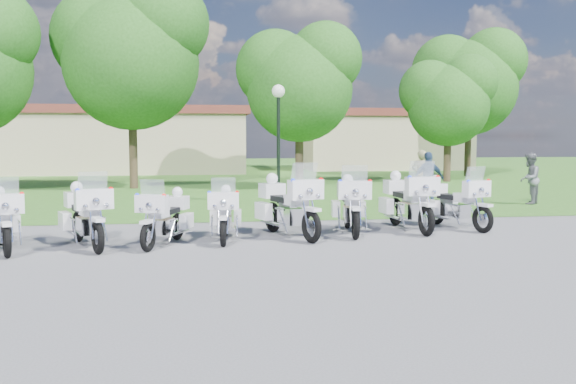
{
  "coord_description": "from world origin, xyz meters",
  "views": [
    {
      "loc": [
        -1.81,
        -13.96,
        2.29
      ],
      "look_at": [
        0.32,
        1.2,
        0.95
      ],
      "focal_mm": 40.0,
      "sensor_mm": 36.0,
      "label": 1
    }
  ],
  "objects": [
    {
      "name": "tree_2",
      "position": [
        2.54,
        13.84,
        4.77
      ],
      "size": [
        5.41,
        4.61,
        7.21
      ],
      "color": "#38281C",
      "rests_on": "ground"
    },
    {
      "name": "motorcycle_2",
      "position": [
        -2.51,
        -0.33,
        0.6
      ],
      "size": [
        1.16,
        2.03,
        1.43
      ],
      "rotation": [
        0.0,
        0.0,
        2.78
      ],
      "color": "black",
      "rests_on": "ground"
    },
    {
      "name": "motorcycle_7",
      "position": [
        4.52,
        1.21,
        0.66
      ],
      "size": [
        1.25,
        2.24,
        1.57
      ],
      "rotation": [
        0.0,
        0.0,
        3.48
      ],
      "color": "black",
      "rests_on": "ground"
    },
    {
      "name": "motorcycle_0",
      "position": [
        -5.72,
        -0.55,
        0.64
      ],
      "size": [
        1.23,
        2.17,
        1.52
      ],
      "rotation": [
        0.0,
        0.0,
        3.49
      ],
      "color": "black",
      "rests_on": "ground"
    },
    {
      "name": "tree_4",
      "position": [
        13.37,
        20.87,
        5.51
      ],
      "size": [
        6.25,
        5.33,
        8.33
      ],
      "color": "#38281C",
      "rests_on": "ground"
    },
    {
      "name": "grass_lawn",
      "position": [
        0.0,
        27.0,
        0.0
      ],
      "size": [
        100.0,
        48.0,
        0.01
      ],
      "primitive_type": "cube",
      "color": "#346720",
      "rests_on": "ground"
    },
    {
      "name": "building_west",
      "position": [
        -6.0,
        28.0,
        2.07
      ],
      "size": [
        14.56,
        8.32,
        4.1
      ],
      "color": "#C1B08B",
      "rests_on": "ground"
    },
    {
      "name": "motorcycle_4",
      "position": [
        0.2,
        0.42,
        0.72
      ],
      "size": [
        1.39,
        2.45,
        1.72
      ],
      "rotation": [
        0.0,
        0.0,
        3.49
      ],
      "color": "black",
      "rests_on": "ground"
    },
    {
      "name": "motorcycle_6",
      "position": [
        3.26,
        1.06,
        0.72
      ],
      "size": [
        0.96,
        2.56,
        1.72
      ],
      "rotation": [
        0.0,
        0.0,
        3.23
      ],
      "color": "black",
      "rests_on": "ground"
    },
    {
      "name": "motorcycle_3",
      "position": [
        -1.24,
        0.1,
        0.6
      ],
      "size": [
        0.8,
        2.13,
        1.43
      ],
      "rotation": [
        0.0,
        0.0,
        3.06
      ],
      "color": "black",
      "rests_on": "ground"
    },
    {
      "name": "ground",
      "position": [
        0.0,
        0.0,
        0.0
      ],
      "size": [
        100.0,
        100.0,
        0.0
      ],
      "primitive_type": "plane",
      "color": "#5A5A5F",
      "rests_on": "ground"
    },
    {
      "name": "motorcycle_1",
      "position": [
        -4.14,
        -0.36,
        0.67
      ],
      "size": [
        1.35,
        2.25,
        1.6
      ],
      "rotation": [
        0.0,
        0.0,
        3.53
      ],
      "color": "black",
      "rests_on": "ground"
    },
    {
      "name": "motorcycle_5",
      "position": [
        1.75,
        0.75,
        0.69
      ],
      "size": [
        0.99,
        2.44,
        1.64
      ],
      "rotation": [
        0.0,
        0.0,
        3.01
      ],
      "color": "black",
      "rests_on": "ground"
    },
    {
      "name": "bystander_c",
      "position": [
        5.54,
        5.79,
        0.89
      ],
      "size": [
        1.08,
        0.53,
        1.78
      ],
      "primitive_type": "imported",
      "rotation": [
        0.0,
        0.0,
        3.24
      ],
      "color": "navy",
      "rests_on": "ground"
    },
    {
      "name": "building_east",
      "position": [
        11.0,
        30.0,
        2.07
      ],
      "size": [
        11.44,
        7.28,
        4.1
      ],
      "color": "#C1B08B",
      "rests_on": "ground"
    },
    {
      "name": "bystander_b",
      "position": [
        9.16,
        6.09,
        0.86
      ],
      "size": [
        1.04,
        1.06,
        1.72
      ],
      "primitive_type": "imported",
      "rotation": [
        0.0,
        0.0,
        -2.3
      ],
      "color": "slate",
      "rests_on": "ground"
    },
    {
      "name": "bystander_a",
      "position": [
        5.82,
        7.3,
        0.9
      ],
      "size": [
        0.78,
        0.66,
        1.8
      ],
      "primitive_type": "imported",
      "rotation": [
        0.0,
        0.0,
        2.73
      ],
      "color": "gray",
      "rests_on": "ground"
    },
    {
      "name": "lamp_post",
      "position": [
        0.88,
        7.53,
        3.04
      ],
      "size": [
        0.44,
        0.44,
        4.01
      ],
      "color": "black",
      "rests_on": "ground"
    },
    {
      "name": "tree_3",
      "position": [
        10.54,
        16.83,
        4.18
      ],
      "size": [
        4.74,
        4.05,
        6.33
      ],
      "color": "#38281C",
      "rests_on": "ground"
    },
    {
      "name": "tree_1",
      "position": [
        -4.66,
        14.69,
        5.99
      ],
      "size": [
        6.79,
        5.8,
        9.06
      ],
      "color": "#38281C",
      "rests_on": "ground"
    }
  ]
}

